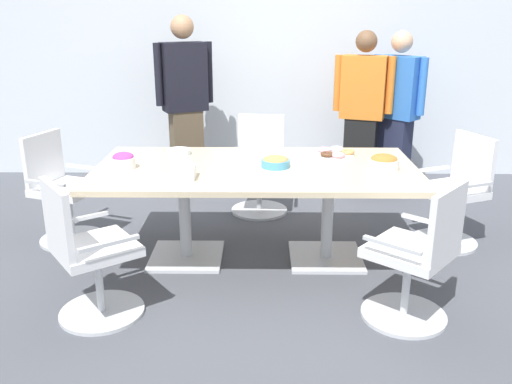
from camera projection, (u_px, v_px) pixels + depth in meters
name	position (u px, v px, depth m)	size (l,w,h in m)	color
ground_plane	(256.00, 258.00, 4.33)	(10.00, 10.00, 0.01)	#4C4F56
back_wall	(259.00, 53.00, 6.16)	(8.00, 0.10, 2.80)	silver
conference_table	(256.00, 183.00, 4.13)	(2.40, 1.20, 0.75)	#CCB793
office_chair_0	(88.00, 258.00, 3.38)	(0.76, 0.76, 0.91)	silver
office_chair_1	(417.00, 261.00, 3.35)	(0.76, 0.76, 0.91)	silver
office_chair_2	(454.00, 196.00, 4.50)	(0.71, 0.71, 0.91)	silver
office_chair_3	(260.00, 170.00, 5.25)	(0.58, 0.58, 0.91)	silver
office_chair_4	(63.00, 194.00, 4.56)	(0.69, 0.69, 0.91)	silver
person_standing_0	(185.00, 102.00, 5.66)	(0.59, 0.38, 1.82)	brown
person_standing_1	(362.00, 111.00, 5.64)	(0.60, 0.35, 1.67)	black
person_standing_2	(396.00, 111.00, 5.67)	(0.49, 0.48, 1.67)	#232842
snack_bowl_pretzels	(384.00, 162.00, 4.01)	(0.22, 0.22, 0.11)	white
snack_bowl_cookies	(276.00, 162.00, 4.07)	(0.21, 0.21, 0.08)	#4C9EC6
snack_bowl_candy_mix	(123.00, 160.00, 4.03)	(0.18, 0.18, 0.12)	white
donut_platter	(335.00, 153.00, 4.40)	(0.31, 0.31, 0.04)	white
plate_stack	(179.00, 152.00, 4.43)	(0.20, 0.20, 0.04)	white
napkin_pile	(183.00, 172.00, 3.80)	(0.17, 0.17, 0.09)	white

